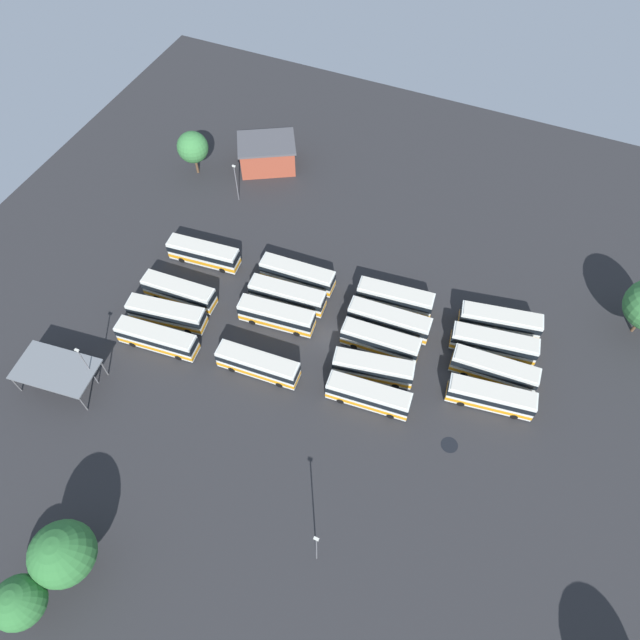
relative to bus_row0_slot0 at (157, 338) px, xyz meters
name	(u,v)px	position (x,y,z in m)	size (l,w,h in m)	color
ground_plane	(329,337)	(21.29, 10.75, -1.90)	(123.45, 123.45, 0.00)	#28282B
bus_row0_slot0	(157,338)	(0.00, 0.00, 0.00)	(11.64, 3.70, 3.60)	silver
bus_row0_slot1	(167,314)	(-1.02, 4.14, 0.00)	(11.46, 4.28, 3.60)	silver
bus_row0_slot2	(179,292)	(-1.49, 8.27, 0.00)	(11.07, 3.19, 3.60)	silver
bus_row0_slot4	(204,253)	(-1.95, 16.18, 0.00)	(11.32, 3.69, 3.60)	silver
bus_row1_slot0	(258,364)	(14.69, 1.80, 0.00)	(11.46, 3.31, 3.60)	silver
bus_row1_slot2	(277,316)	(13.48, 10.03, 0.00)	(11.15, 3.73, 3.60)	silver
bus_row1_slot3	(287,295)	(13.34, 13.90, 0.00)	(11.39, 3.56, 3.60)	silver
bus_row1_slot4	(298,274)	(13.05, 18.07, 0.00)	(11.42, 3.15, 3.60)	silver
bus_row2_slot0	(368,395)	(29.90, 3.28, 0.00)	(11.13, 3.51, 3.60)	silver
bus_row2_slot1	(373,368)	(29.05, 7.39, 0.00)	(11.04, 4.51, 3.60)	silver
bus_row2_slot2	(380,341)	(28.49, 11.79, 0.00)	(11.02, 3.16, 3.60)	silver
bus_row2_slot3	(389,320)	(28.43, 15.59, 0.00)	(11.82, 3.23, 3.60)	silver
bus_row2_slot4	(395,298)	(27.91, 19.69, 0.00)	(11.24, 3.68, 3.60)	silver
bus_row3_slot1	(491,397)	(44.48, 9.32, 0.00)	(11.38, 4.08, 3.60)	silver
bus_row3_slot2	(494,369)	(43.93, 13.53, 0.00)	(11.49, 3.15, 3.60)	silver
bus_row3_slot3	(494,343)	(42.94, 17.56, 0.00)	(11.88, 4.29, 3.60)	silver
bus_row3_slot4	(500,321)	(42.85, 21.65, 0.00)	(11.53, 4.60, 3.60)	silver
depot_building	(267,154)	(-3.04, 40.46, 0.66)	(12.23, 11.24, 5.08)	#99422D
maintenance_shelter	(55,369)	(-8.59, -10.08, 1.64)	(11.14, 7.26, 3.72)	slate
lamp_post_far_corner	(316,548)	(31.49, -17.22, 2.75)	(0.56, 0.28, 8.47)	slate
lamp_post_mid_lot	(87,365)	(-4.46, -8.38, 2.73)	(0.56, 0.28, 8.43)	slate
lamp_post_near_entrance	(236,181)	(-3.74, 30.59, 2.15)	(0.56, 0.28, 7.28)	slate
tree_northeast	(193,147)	(-13.68, 33.92, 3.50)	(5.32, 5.32, 8.08)	brown
tree_north_edge	(19,602)	(6.29, -33.79, 3.02)	(5.38, 5.38, 7.62)	brown
tree_west_edge	(63,554)	(7.59, -28.32, 3.48)	(6.87, 6.87, 8.82)	brown
puddle_back_corner	(303,270)	(12.82, 20.65, -1.90)	(2.21, 2.21, 0.01)	black
puddle_between_rows	(471,382)	(41.74, 11.63, -1.90)	(4.31, 4.31, 0.01)	black
puddle_front_lane	(449,445)	(41.48, 1.74, -1.90)	(2.18, 2.18, 0.01)	black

